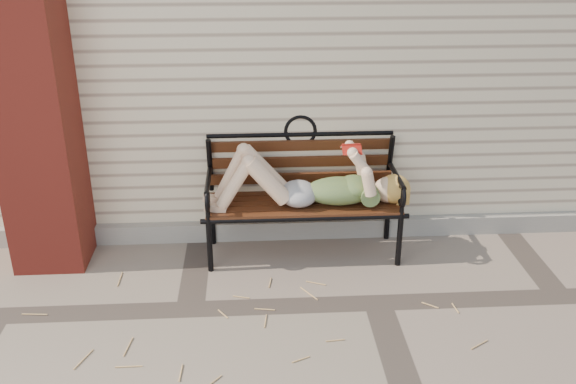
{
  "coord_description": "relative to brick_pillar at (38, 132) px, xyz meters",
  "views": [
    {
      "loc": [
        -0.82,
        -3.58,
        2.43
      ],
      "look_at": [
        -0.57,
        0.5,
        0.6
      ],
      "focal_mm": 40.0,
      "sensor_mm": 36.0,
      "label": 1
    }
  ],
  "objects": [
    {
      "name": "brick_pillar",
      "position": [
        0.0,
        0.0,
        0.0
      ],
      "size": [
        0.5,
        0.5,
        2.0
      ],
      "primitive_type": "cube",
      "color": "#9E2E23",
      "rests_on": "ground"
    },
    {
      "name": "foundation_strip",
      "position": [
        2.3,
        0.22,
        -0.93
      ],
      "size": [
        8.0,
        0.1,
        0.15
      ],
      "primitive_type": "cube",
      "color": "#A6A296",
      "rests_on": "ground"
    },
    {
      "name": "garden_bench",
      "position": [
        1.85,
        0.05,
        -0.43
      ],
      "size": [
        1.56,
        0.62,
        1.01
      ],
      "color": "black",
      "rests_on": "ground"
    },
    {
      "name": "straw_scatter",
      "position": [
        1.58,
        -1.35,
        -0.99
      ],
      "size": [
        3.06,
        1.77,
        0.01
      ],
      "color": "tan",
      "rests_on": "ground"
    },
    {
      "name": "ground",
      "position": [
        2.3,
        -0.75,
        -1.0
      ],
      "size": [
        80.0,
        80.0,
        0.0
      ],
      "primitive_type": "plane",
      "color": "gray",
      "rests_on": "ground"
    },
    {
      "name": "house_wall",
      "position": [
        2.3,
        2.25,
        0.5
      ],
      "size": [
        8.0,
        4.0,
        3.0
      ],
      "primitive_type": "cube",
      "color": "beige",
      "rests_on": "ground"
    },
    {
      "name": "reading_woman",
      "position": [
        1.86,
        -0.08,
        -0.4
      ],
      "size": [
        1.48,
        0.34,
        0.46
      ],
      "color": "#0B3D4E",
      "rests_on": "ground"
    }
  ]
}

